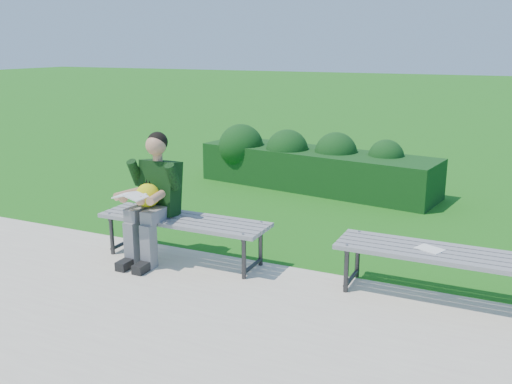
{
  "coord_description": "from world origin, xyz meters",
  "views": [
    {
      "loc": [
        2.51,
        -5.01,
        2.19
      ],
      "look_at": [
        0.25,
        -0.16,
        0.8
      ],
      "focal_mm": 40.0,
      "sensor_mm": 36.0,
      "label": 1
    }
  ],
  "objects_px": {
    "hedge": "(309,163)",
    "bench_left": "(184,223)",
    "seated_boy": "(153,194)",
    "bench_right": "(441,257)",
    "paper_sheet": "(430,249)"
  },
  "relations": [
    {
      "from": "bench_left",
      "to": "bench_right",
      "type": "bearing_deg",
      "value": 2.72
    },
    {
      "from": "hedge",
      "to": "seated_boy",
      "type": "height_order",
      "value": "seated_boy"
    },
    {
      "from": "hedge",
      "to": "bench_right",
      "type": "distance_m",
      "value": 4.19
    },
    {
      "from": "bench_left",
      "to": "bench_right",
      "type": "height_order",
      "value": "same"
    },
    {
      "from": "bench_right",
      "to": "seated_boy",
      "type": "bearing_deg",
      "value": -175.64
    },
    {
      "from": "hedge",
      "to": "seated_boy",
      "type": "relative_size",
      "value": 2.93
    },
    {
      "from": "bench_right",
      "to": "hedge",
      "type": "bearing_deg",
      "value": 125.68
    },
    {
      "from": "bench_left",
      "to": "paper_sheet",
      "type": "height_order",
      "value": "bench_left"
    },
    {
      "from": "bench_left",
      "to": "paper_sheet",
      "type": "relative_size",
      "value": 6.77
    },
    {
      "from": "bench_right",
      "to": "paper_sheet",
      "type": "xyz_separation_m",
      "value": [
        -0.1,
        0.0,
        0.06
      ]
    },
    {
      "from": "bench_left",
      "to": "seated_boy",
      "type": "bearing_deg",
      "value": -162.4
    },
    {
      "from": "bench_right",
      "to": "bench_left",
      "type": "bearing_deg",
      "value": -177.28
    },
    {
      "from": "bench_right",
      "to": "paper_sheet",
      "type": "height_order",
      "value": "bench_right"
    },
    {
      "from": "hedge",
      "to": "bench_left",
      "type": "distance_m",
      "value": 3.53
    },
    {
      "from": "bench_left",
      "to": "seated_boy",
      "type": "relative_size",
      "value": 1.37
    }
  ]
}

